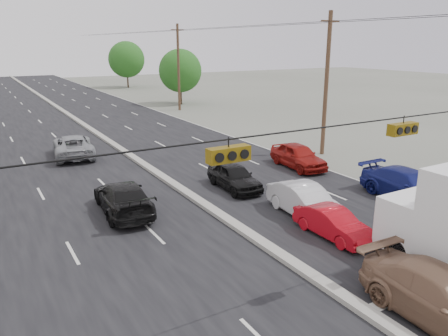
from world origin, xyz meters
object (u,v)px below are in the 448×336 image
Objects in this scene: queue_car_e at (298,156)px; oncoming_far at (73,146)px; red_sedan at (333,223)px; utility_pole_right_b at (326,84)px; oncoming_near at (123,198)px; tree_right_mid at (180,71)px; utility_pole_right_c at (178,67)px; tan_sedan at (447,301)px; queue_car_b at (305,201)px; queue_car_d at (409,186)px; queue_car_a at (234,177)px; tree_right_far at (127,59)px.

queue_car_e reaches higher than oncoming_far.
utility_pole_right_b is at bearing 48.41° from red_sedan.
red_sedan is 0.71× the size of oncoming_near.
utility_pole_right_b is 1.40× the size of tree_right_mid.
utility_pole_right_c is 37.51m from red_sedan.
oncoming_far is (-18.48, -21.68, -3.55)m from tree_right_mid.
red_sedan is (-9.50, -36.01, -4.49)m from utility_pole_right_c.
red_sedan is (1.41, 6.06, -0.17)m from tan_sedan.
oncoming_near is at bearing 151.11° from queue_car_b.
queue_car_d is 22.22m from oncoming_far.
queue_car_a is (-0.28, 7.45, 0.10)m from red_sedan.
utility_pole_right_b reaches higher than oncoming_near.
utility_pole_right_b is 1.23× the size of tree_right_far.
tan_sedan is 10.93m from queue_car_d.
queue_car_e is 0.89× the size of oncoming_near.
queue_car_b is 8.64m from oncoming_near.
utility_pole_right_c is at bearing 85.20° from queue_car_d.
utility_pole_right_c is at bearing 77.10° from tan_sedan.
tree_right_far reaches higher than tan_sedan.
queue_car_a is (-13.28, -58.56, -4.24)m from tree_right_far.
tan_sedan is 1.29× the size of queue_car_a.
oncoming_near reaches higher than queue_car_b.
queue_car_b is 0.97× the size of queue_car_e.
oncoming_far is (0.25, 12.24, 0.03)m from oncoming_near.
queue_car_e is 15.86m from oncoming_far.
red_sedan is at bearing 78.53° from tan_sedan.
tree_right_mid is at bearing 82.23° from queue_car_d.
utility_pole_right_c is at bearing -96.65° from tree_right_far.
tan_sedan reaches higher than queue_car_a.
queue_car_d reaches higher than queue_car_a.
oncoming_far is (-6.48, 19.32, 0.17)m from red_sedan.
queue_car_d is (8.01, 7.43, -0.00)m from tan_sedan.
red_sedan is (-13.00, -66.01, -4.34)m from tree_right_far.
queue_car_b is at bearing 78.84° from tan_sedan.
oncoming_near reaches higher than red_sedan.
oncoming_far is (-15.98, 8.32, -4.32)m from utility_pole_right_b.
queue_car_e is (-7.44, -57.00, -4.17)m from tree_right_far.
utility_pole_right_b is 25.00m from utility_pole_right_c.
utility_pole_right_c is 43.68m from tan_sedan.
tree_right_far reaches higher than queue_car_a.
utility_pole_right_b is at bearing 73.24° from queue_car_d.
oncoming_far reaches higher than queue_car_d.
utility_pole_right_b is 1.00× the size of utility_pole_right_c.
red_sedan is 0.83× the size of queue_car_b.
queue_car_b is at bearing -78.69° from queue_car_a.
tan_sedan is (-10.91, -42.07, -4.32)m from utility_pole_right_c.
red_sedan is 0.89× the size of queue_car_a.
queue_car_e reaches higher than oncoming_near.
oncoming_far is (-6.98, 16.97, 0.04)m from queue_car_b.
oncoming_near is (-5.32, 13.15, -0.03)m from tan_sedan.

